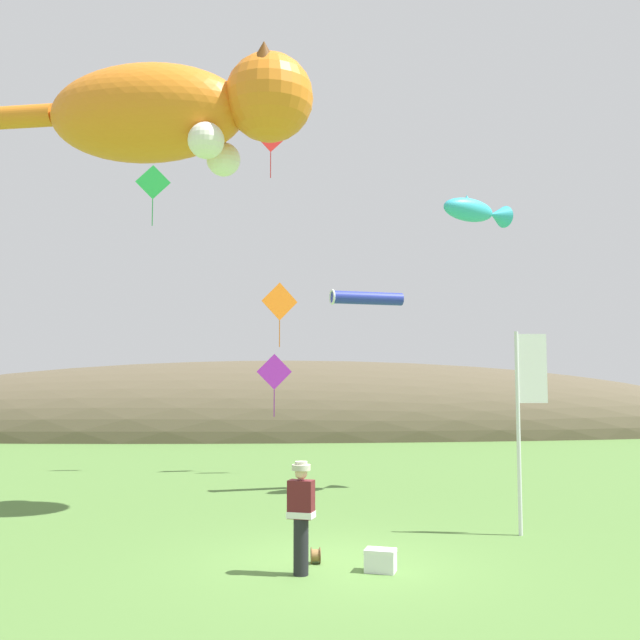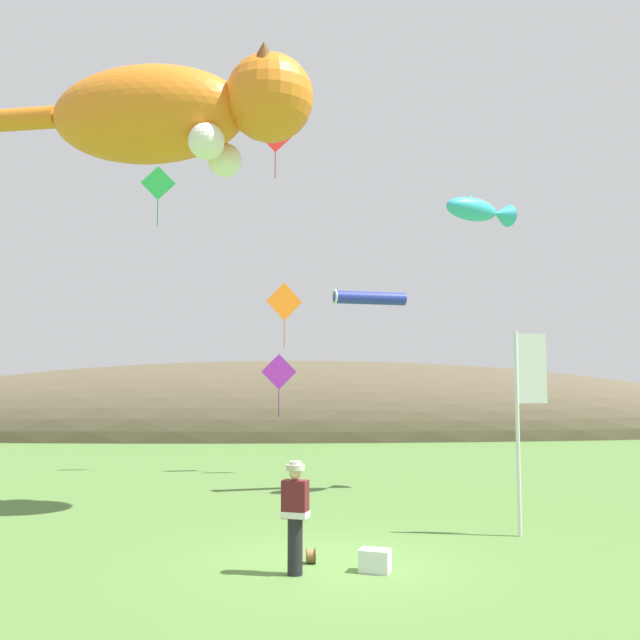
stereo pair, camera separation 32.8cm
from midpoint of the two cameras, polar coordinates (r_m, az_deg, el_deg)
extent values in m
plane|color=#517A38|center=(12.61, 0.51, -18.95)|extent=(120.00, 120.00, 0.00)
ellipsoid|color=brown|center=(41.24, -2.61, -9.14)|extent=(55.11, 11.71, 8.45)
cylinder|color=black|center=(11.86, -2.36, -17.66)|extent=(0.24, 0.24, 0.88)
cube|color=#59191E|center=(11.72, -2.35, -14.13)|extent=(0.46, 0.36, 0.60)
cube|color=white|center=(11.76, -2.35, -15.29)|extent=(0.48, 0.39, 0.10)
sphere|color=beige|center=(11.66, -2.34, -12.14)|extent=(0.20, 0.20, 0.20)
cylinder|color=#B2AD99|center=(11.65, -2.34, -11.70)|extent=(0.30, 0.30, 0.09)
cylinder|color=#B2AD99|center=(11.64, -2.34, -11.41)|extent=(0.20, 0.20, 0.07)
cylinder|color=olive|center=(12.62, -1.14, -18.32)|extent=(0.15, 0.20, 0.20)
cylinder|color=brown|center=(12.62, -1.48, -18.32)|extent=(0.02, 0.26, 0.26)
cylinder|color=brown|center=(12.62, -0.79, -18.31)|extent=(0.02, 0.26, 0.26)
cube|color=white|center=(12.13, 4.05, -18.78)|extent=(0.56, 0.47, 0.30)
cube|color=white|center=(12.08, 4.04, -17.95)|extent=(0.57, 0.47, 0.06)
cylinder|color=silver|center=(14.99, 14.98, -8.66)|extent=(0.08, 0.08, 4.07)
cube|color=white|center=(15.06, 16.03, -3.74)|extent=(0.60, 0.03, 1.40)
ellipsoid|color=orange|center=(18.76, -14.14, 15.69)|extent=(5.39, 3.59, 2.36)
ellipsoid|color=white|center=(18.53, -13.47, 14.55)|extent=(3.45, 2.08, 1.30)
sphere|color=orange|center=(17.95, -4.64, 17.33)|extent=(2.12, 2.12, 2.12)
cone|color=#522A0A|center=(18.77, -4.19, 18.85)|extent=(0.90, 0.90, 0.71)
cone|color=#522A0A|center=(17.74, -5.07, 20.33)|extent=(0.90, 0.90, 0.71)
sphere|color=white|center=(18.50, -8.25, 12.60)|extent=(0.85, 0.85, 0.85)
sphere|color=white|center=(17.21, -9.66, 13.97)|extent=(0.85, 0.85, 0.85)
cylinder|color=orange|center=(20.48, -24.25, 14.54)|extent=(2.65, 1.11, 0.57)
ellipsoid|color=#33B2CC|center=(20.50, 11.34, 8.63)|extent=(1.90, 1.51, 0.64)
cone|color=#33B2CC|center=(21.36, 13.61, 8.12)|extent=(0.83, 0.85, 0.64)
cone|color=#33B2CC|center=(20.52, 11.22, 9.39)|extent=(0.41, 0.41, 0.30)
sphere|color=black|center=(20.25, 9.71, 8.92)|extent=(0.15, 0.15, 0.15)
cylinder|color=#2633A5|center=(20.14, 3.35, 1.75)|extent=(2.11, 0.81, 0.36)
torus|color=white|center=(19.81, 0.51, 1.86)|extent=(0.16, 0.44, 0.44)
cube|color=purple|center=(23.83, -4.07, -4.15)|extent=(1.18, 0.22, 1.19)
cylinder|color=black|center=(23.84, -4.07, -4.15)|extent=(0.79, 0.15, 0.02)
cube|color=#6B1A7C|center=(23.84, -4.09, -6.66)|extent=(0.03, 0.01, 0.90)
cube|color=red|center=(25.25, -4.34, 14.48)|extent=(1.13, 0.24, 1.14)
cylinder|color=black|center=(25.26, -4.34, 14.47)|extent=(0.76, 0.16, 0.02)
cube|color=maroon|center=(24.93, -4.36, 12.27)|extent=(0.03, 0.01, 0.90)
cube|color=orange|center=(24.21, -3.63, 1.49)|extent=(1.23, 0.45, 1.30)
cylinder|color=black|center=(24.22, -3.63, 1.49)|extent=(0.83, 0.31, 0.02)
cube|color=#A95011|center=(24.11, -3.65, -1.11)|extent=(0.03, 0.02, 0.90)
cube|color=green|center=(24.98, -13.59, 10.67)|extent=(1.17, 0.10, 1.17)
cylinder|color=black|center=(24.99, -13.59, 10.66)|extent=(0.78, 0.08, 0.02)
cube|color=#1A7C35|center=(24.72, -13.64, 8.36)|extent=(0.03, 0.01, 0.90)
camera|label=1|loc=(0.16, -90.58, 0.05)|focal=40.00mm
camera|label=2|loc=(0.16, 89.42, -0.05)|focal=40.00mm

